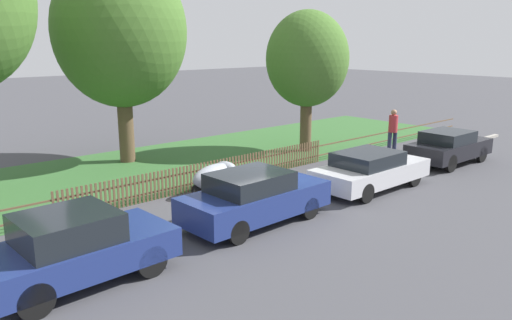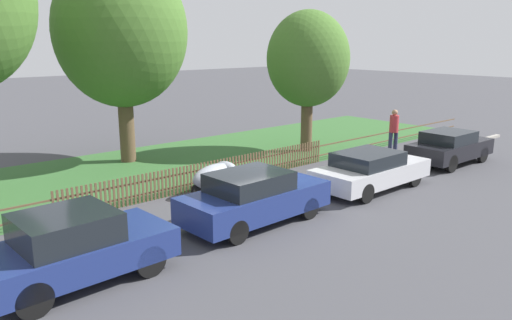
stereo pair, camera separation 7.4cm
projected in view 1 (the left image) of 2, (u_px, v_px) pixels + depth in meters
ground_plane at (262, 204)px, 14.69m from camera, size 120.00×120.00×0.00m
kerb_stone at (260, 201)px, 14.75m from camera, size 31.99×0.20×0.12m
grass_strip at (157, 166)px, 19.10m from camera, size 31.99×7.22×0.01m
park_fence at (212, 174)px, 16.38m from camera, size 31.99×0.05×0.87m
parked_car_silver_hatchback at (75, 247)px, 9.76m from camera, size 3.77×1.89×1.47m
parked_car_black_saloon at (254, 197)px, 12.99m from camera, size 4.16×1.80×1.40m
parked_car_navy_estate at (370, 170)px, 16.03m from camera, size 4.25×1.75×1.25m
parked_car_red_compact at (449, 146)px, 19.39m from camera, size 3.87×1.70×1.31m
covered_motorcycle at (217, 175)px, 15.55m from camera, size 1.91×0.85×0.97m
tree_behind_motorcycle at (120, 32)px, 18.73m from camera, size 5.00×5.00×7.92m
tree_mid_park at (307, 60)px, 20.94m from camera, size 3.49×3.49×5.96m
pedestrian_near_fence at (393, 129)px, 21.13m from camera, size 0.48×0.48×1.87m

